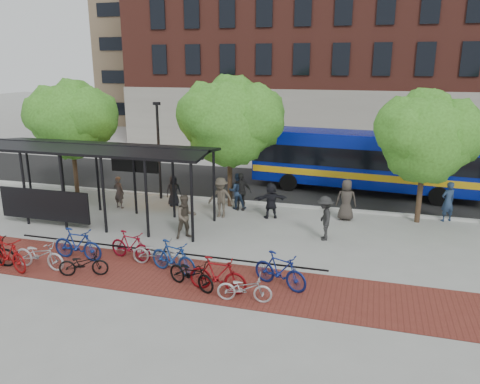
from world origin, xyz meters
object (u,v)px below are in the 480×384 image
(bike_9, at_px, (218,275))
(bike_7, at_px, (173,257))
(bus, at_px, (364,158))
(pedestrian_7, at_px, (448,202))
(tree_c, at_px, (428,134))
(bike_5, at_px, (131,246))
(pedestrian_2, at_px, (238,191))
(lamp_post_left, at_px, (159,148))
(pedestrian_9, at_px, (324,218))
(bike_1, at_px, (8,254))
(bike_6, at_px, (156,253))
(pedestrian_6, at_px, (346,200))
(tree_b, at_px, (232,118))
(bike_10, at_px, (244,288))
(pedestrian_3, at_px, (221,198))
(bus_shelter, at_px, (96,157))
(pedestrian_5, at_px, (271,200))
(bike_2, at_px, (39,255))
(bike_3, at_px, (78,244))
(bike_8, at_px, (191,274))
(tree_a, at_px, (72,117))
(pedestrian_8, at_px, (186,217))
(pedestrian_0, at_px, (174,191))
(pedestrian_1, at_px, (119,192))
(pedestrian_4, at_px, (241,191))
(bike_4, at_px, (84,264))

(bike_9, bearing_deg, bike_7, 68.65)
(bus, relative_size, pedestrian_7, 6.70)
(tree_c, relative_size, bike_5, 3.25)
(pedestrian_2, bearing_deg, bike_7, 75.80)
(lamp_post_left, height_order, pedestrian_9, lamp_post_left)
(bike_1, xyz_separation_m, bike_6, (4.83, 1.80, -0.12))
(bike_7, bearing_deg, pedestrian_9, -27.70)
(pedestrian_7, bearing_deg, lamp_post_left, -30.86)
(pedestrian_6, bearing_deg, tree_b, -10.31)
(tree_c, height_order, bike_1, tree_c)
(bike_10, relative_size, pedestrian_3, 0.90)
(bus_shelter, xyz_separation_m, pedestrian_5, (7.54, 2.49, -2.14))
(pedestrian_9, bearing_deg, bike_5, -71.39)
(bike_6, xyz_separation_m, pedestrian_5, (2.84, 6.34, 0.38))
(bike_9, bearing_deg, bike_2, 94.03)
(pedestrian_3, bearing_deg, bike_3, -118.56)
(bus_shelter, bearing_deg, bike_8, -38.08)
(tree_c, height_order, bike_7, tree_c)
(tree_a, bearing_deg, bike_8, -40.94)
(bike_6, height_order, bike_8, bike_8)
(pedestrian_6, bearing_deg, bike_9, 63.73)
(pedestrian_5, bearing_deg, bus_shelter, -5.69)
(bus_shelter, bearing_deg, pedestrian_3, 20.71)
(pedestrian_3, relative_size, pedestrian_8, 1.03)
(pedestrian_8, bearing_deg, bike_5, -153.56)
(bike_6, xyz_separation_m, bike_9, (2.78, -1.32, 0.11))
(bike_8, xyz_separation_m, pedestrian_3, (-1.34, 7.14, 0.46))
(bus_shelter, height_order, pedestrian_0, bus_shelter)
(tree_c, bearing_deg, pedestrian_7, 20.54)
(pedestrian_8, bearing_deg, bike_3, -173.50)
(bike_2, height_order, pedestrian_1, pedestrian_1)
(pedestrian_2, relative_size, pedestrian_7, 0.97)
(lamp_post_left, bearing_deg, bike_1, -97.39)
(bus_shelter, height_order, pedestrian_1, bus_shelter)
(tree_b, distance_m, bike_6, 8.67)
(bike_5, distance_m, pedestrian_7, 14.26)
(bike_6, bearing_deg, bike_2, 107.95)
(bus_shelter, relative_size, pedestrian_1, 6.52)
(bus_shelter, bearing_deg, bike_9, -34.66)
(bike_9, xyz_separation_m, pedestrian_3, (-2.25, 7.16, 0.37))
(pedestrian_4, bearing_deg, lamp_post_left, 168.04)
(tree_c, xyz_separation_m, bike_8, (-7.64, -8.98, -3.56))
(bike_10, relative_size, pedestrian_2, 0.94)
(bike_6, bearing_deg, lamp_post_left, 21.93)
(bike_6, xyz_separation_m, pedestrian_6, (6.23, 7.03, 0.48))
(bike_2, xyz_separation_m, bike_4, (1.82, -0.07, -0.09))
(pedestrian_1, bearing_deg, bike_2, 110.95)
(pedestrian_2, xyz_separation_m, pedestrian_8, (-0.92, -4.46, 0.01))
(bike_8, height_order, bike_9, bike_9)
(tree_b, relative_size, bike_10, 3.78)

